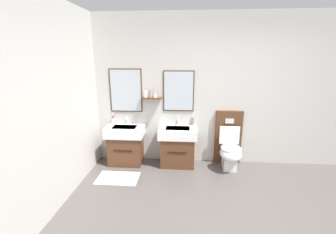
# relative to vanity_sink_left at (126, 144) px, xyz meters

# --- Properties ---
(wall_back) EXTENTS (5.11, 0.27, 2.67)m
(wall_back) POSITION_rel_vanity_sink_left_xyz_m (1.86, 0.25, 0.96)
(wall_back) COLOR beige
(wall_back) RESTS_ON ground
(wall_left) EXTENTS (0.12, 4.33, 2.67)m
(wall_left) POSITION_rel_vanity_sink_left_xyz_m (-0.61, -1.85, 0.96)
(wall_left) COLOR beige
(wall_left) RESTS_ON ground
(bath_mat) EXTENTS (0.68, 0.44, 0.01)m
(bath_mat) POSITION_rel_vanity_sink_left_xyz_m (0.00, -0.58, -0.37)
(bath_mat) COLOR #9E9993
(bath_mat) RESTS_ON ground
(vanity_sink_left) EXTENTS (0.68, 0.47, 0.72)m
(vanity_sink_left) POSITION_rel_vanity_sink_left_xyz_m (0.00, 0.00, 0.00)
(vanity_sink_left) COLOR #56331E
(vanity_sink_left) RESTS_ON ground
(tap_on_left_sink) EXTENTS (0.03, 0.13, 0.11)m
(tap_on_left_sink) POSITION_rel_vanity_sink_left_xyz_m (0.00, 0.17, 0.41)
(tap_on_left_sink) COLOR silver
(tap_on_left_sink) RESTS_ON vanity_sink_left
(vanity_sink_right) EXTENTS (0.68, 0.47, 0.72)m
(vanity_sink_right) POSITION_rel_vanity_sink_left_xyz_m (0.96, 0.00, 0.00)
(vanity_sink_right) COLOR #56331E
(vanity_sink_right) RESTS_ON ground
(tap_on_right_sink) EXTENTS (0.03, 0.13, 0.11)m
(tap_on_right_sink) POSITION_rel_vanity_sink_left_xyz_m (0.96, 0.17, 0.41)
(tap_on_right_sink) COLOR silver
(tap_on_right_sink) RESTS_ON vanity_sink_right
(toilet) EXTENTS (0.48, 0.62, 1.00)m
(toilet) POSITION_rel_vanity_sink_left_xyz_m (1.88, -0.01, -0.00)
(toilet) COLOR #56331E
(toilet) RESTS_ON ground
(toothbrush_cup) EXTENTS (0.07, 0.07, 0.21)m
(toothbrush_cup) POSITION_rel_vanity_sink_left_xyz_m (-0.26, 0.15, 0.39)
(toothbrush_cup) COLOR silver
(toothbrush_cup) RESTS_ON vanity_sink_left
(soap_dispenser) EXTENTS (0.06, 0.06, 0.18)m
(soap_dispenser) POSITION_rel_vanity_sink_left_xyz_m (1.23, 0.16, 0.41)
(soap_dispenser) COLOR gray
(soap_dispenser) RESTS_ON vanity_sink_right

